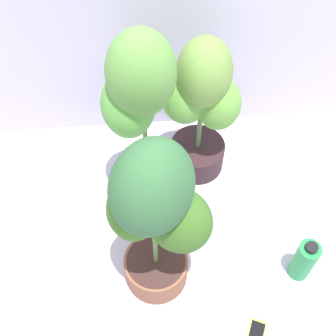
{
  "coord_description": "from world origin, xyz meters",
  "views": [
    {
      "loc": [
        -0.27,
        -0.82,
        1.9
      ],
      "look_at": [
        -0.18,
        0.3,
        0.32
      ],
      "focal_mm": 47.51,
      "sensor_mm": 36.0,
      "label": 1
    }
  ],
  "objects_px": {
    "potted_plant_back_center": "(200,104)",
    "nutrient_bottle": "(304,260)",
    "potted_plant_front_left": "(156,216)",
    "potted_plant_back_left": "(139,113)",
    "cell_phone": "(256,336)"
  },
  "relations": [
    {
      "from": "potted_plant_back_left",
      "to": "nutrient_bottle",
      "type": "height_order",
      "value": "potted_plant_back_left"
    },
    {
      "from": "potted_plant_back_left",
      "to": "potted_plant_back_center",
      "type": "height_order",
      "value": "potted_plant_back_left"
    },
    {
      "from": "potted_plant_back_center",
      "to": "nutrient_bottle",
      "type": "relative_size",
      "value": 3.14
    },
    {
      "from": "potted_plant_back_center",
      "to": "nutrient_bottle",
      "type": "height_order",
      "value": "potted_plant_back_center"
    },
    {
      "from": "potted_plant_back_left",
      "to": "cell_phone",
      "type": "distance_m",
      "value": 1.04
    },
    {
      "from": "potted_plant_back_left",
      "to": "potted_plant_back_center",
      "type": "distance_m",
      "value": 0.32
    },
    {
      "from": "potted_plant_back_left",
      "to": "nutrient_bottle",
      "type": "distance_m",
      "value": 0.94
    },
    {
      "from": "potted_plant_back_center",
      "to": "potted_plant_front_left",
      "type": "distance_m",
      "value": 0.65
    },
    {
      "from": "potted_plant_back_left",
      "to": "potted_plant_front_left",
      "type": "xyz_separation_m",
      "value": [
        0.04,
        -0.47,
        -0.02
      ]
    },
    {
      "from": "potted_plant_front_left",
      "to": "cell_phone",
      "type": "xyz_separation_m",
      "value": [
        0.38,
        -0.3,
        -0.53
      ]
    },
    {
      "from": "potted_plant_front_left",
      "to": "nutrient_bottle",
      "type": "relative_size",
      "value": 3.54
    },
    {
      "from": "nutrient_bottle",
      "to": "potted_plant_front_left",
      "type": "bearing_deg",
      "value": 176.87
    },
    {
      "from": "nutrient_bottle",
      "to": "potted_plant_back_center",
      "type": "bearing_deg",
      "value": 121.3
    },
    {
      "from": "potted_plant_front_left",
      "to": "nutrient_bottle",
      "type": "xyz_separation_m",
      "value": [
        0.63,
        -0.03,
        -0.42
      ]
    },
    {
      "from": "potted_plant_back_center",
      "to": "cell_phone",
      "type": "height_order",
      "value": "potted_plant_back_center"
    }
  ]
}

